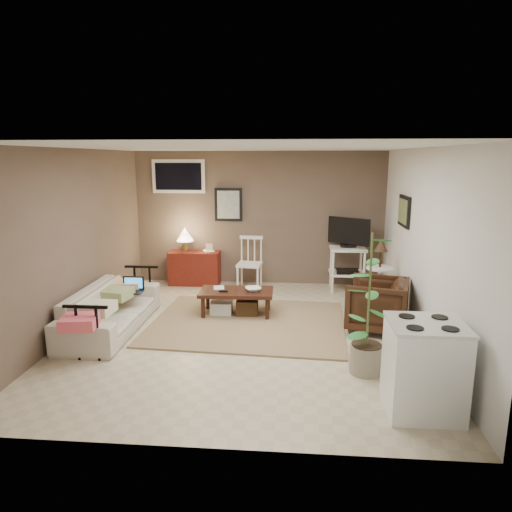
# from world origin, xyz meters

# --- Properties ---
(floor) EXTENTS (5.00, 5.00, 0.00)m
(floor) POSITION_xyz_m (0.00, 0.00, 0.00)
(floor) COLOR #C1B293
(floor) RESTS_ON ground
(art_back) EXTENTS (0.50, 0.03, 0.60)m
(art_back) POSITION_xyz_m (-0.55, 2.48, 1.45)
(art_back) COLOR black
(art_right) EXTENTS (0.03, 0.60, 0.45)m
(art_right) POSITION_xyz_m (2.23, 1.05, 1.52)
(art_right) COLOR black
(window) EXTENTS (0.96, 0.03, 0.60)m
(window) POSITION_xyz_m (-1.45, 2.48, 1.95)
(window) COLOR white
(rug) EXTENTS (2.77, 2.27, 0.03)m
(rug) POSITION_xyz_m (0.01, 0.32, 0.01)
(rug) COLOR #8F7053
(rug) RESTS_ON floor
(coffee_table) EXTENTS (1.07, 0.57, 0.40)m
(coffee_table) POSITION_xyz_m (-0.20, 0.66, 0.22)
(coffee_table) COLOR #36180E
(coffee_table) RESTS_ON floor
(sofa) EXTENTS (0.57, 1.97, 0.77)m
(sofa) POSITION_xyz_m (-1.80, -0.04, 0.38)
(sofa) COLOR beige
(sofa) RESTS_ON floor
(sofa_pillows) EXTENTS (0.38, 1.87, 0.13)m
(sofa_pillows) POSITION_xyz_m (-1.75, -0.27, 0.47)
(sofa_pillows) COLOR beige
(sofa_pillows) RESTS_ON sofa
(sofa_end_rails) EXTENTS (0.53, 1.96, 0.66)m
(sofa_end_rails) POSITION_xyz_m (-1.69, -0.04, 0.33)
(sofa_end_rails) COLOR black
(sofa_end_rails) RESTS_ON floor
(laptop) EXTENTS (0.30, 0.22, 0.21)m
(laptop) POSITION_xyz_m (-1.61, 0.30, 0.50)
(laptop) COLOR black
(laptop) RESTS_ON sofa
(red_console) EXTENTS (0.91, 0.41, 1.05)m
(red_console) POSITION_xyz_m (-1.18, 2.30, 0.36)
(red_console) COLOR maroon
(red_console) RESTS_ON floor
(spindle_chair) EXTENTS (0.45, 0.45, 0.92)m
(spindle_chair) POSITION_xyz_m (-0.13, 2.12, 0.43)
(spindle_chair) COLOR white
(spindle_chair) RESTS_ON floor
(tv_stand) EXTENTS (0.66, 0.49, 1.28)m
(tv_stand) POSITION_xyz_m (1.57, 2.11, 0.68)
(tv_stand) COLOR white
(tv_stand) RESTS_ON floor
(side_table) EXTENTS (0.40, 0.40, 1.08)m
(side_table) POSITION_xyz_m (1.95, 1.16, 0.67)
(side_table) COLOR white
(side_table) RESTS_ON floor
(armchair) EXTENTS (0.88, 0.92, 0.78)m
(armchair) POSITION_xyz_m (1.76, 0.25, 0.39)
(armchair) COLOR black
(armchair) RESTS_ON floor
(potted_plant) EXTENTS (0.39, 0.39, 1.55)m
(potted_plant) POSITION_xyz_m (1.43, -1.05, 0.83)
(potted_plant) COLOR tan
(potted_plant) RESTS_ON floor
(stove) EXTENTS (0.66, 0.61, 0.86)m
(stove) POSITION_xyz_m (1.82, -1.78, 0.43)
(stove) COLOR white
(stove) RESTS_ON floor
(bowl) EXTENTS (0.24, 0.11, 0.23)m
(bowl) POSITION_xyz_m (0.06, 0.64, 0.50)
(bowl) COLOR #36180E
(bowl) RESTS_ON coffee_table
(book_table) EXTENTS (0.15, 0.05, 0.21)m
(book_table) POSITION_xyz_m (-0.53, 0.72, 0.49)
(book_table) COLOR #36180E
(book_table) RESTS_ON coffee_table
(book_console) EXTENTS (0.17, 0.09, 0.24)m
(book_console) POSITION_xyz_m (-0.98, 2.28, 0.73)
(book_console) COLOR #36180E
(book_console) RESTS_ON red_console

